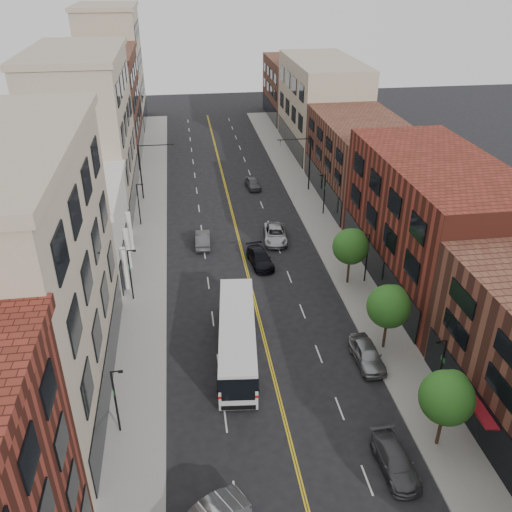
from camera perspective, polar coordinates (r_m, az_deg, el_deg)
name	(u,v)px	position (r m, az deg, el deg)	size (l,w,h in m)	color
sidewalk_left	(148,244)	(60.63, -11.27, 1.27)	(4.00, 110.00, 0.15)	gray
sidewalk_right	(325,232)	(62.50, 7.32, 2.49)	(4.00, 110.00, 0.15)	gray
bldg_l_tanoffice	(16,284)	(38.56, -23.97, -2.72)	(10.00, 22.00, 18.00)	tan
bldg_l_white	(71,232)	(56.29, -18.89, 2.43)	(10.00, 14.00, 8.00)	silver
bldg_l_far_a	(86,133)	(70.30, -17.47, 12.23)	(10.00, 20.00, 18.00)	tan
bldg_l_far_b	(104,106)	(89.86, -15.68, 14.91)	(10.00, 20.00, 15.00)	brown
bldg_l_far_c	(113,69)	(106.92, -14.87, 18.49)	(10.00, 16.00, 20.00)	tan
bldg_r_mid	(432,222)	(53.11, 18.07, 3.38)	(10.00, 22.00, 12.00)	#5F2419
bldg_r_far_a	(361,160)	(71.46, 11.02, 9.90)	(10.00, 20.00, 10.00)	brown
bldg_r_far_b	(322,105)	(90.24, 6.92, 15.47)	(10.00, 22.00, 14.00)	tan
bldg_r_far_c	(296,89)	(109.55, 4.18, 17.15)	(10.00, 18.00, 11.00)	brown
tree_r_1	(448,396)	(36.13, 19.54, -13.69)	(3.40, 3.40, 5.59)	black
tree_r_2	(390,305)	(43.18, 13.88, -5.02)	(3.40, 3.40, 5.59)	black
tree_r_3	(351,245)	(51.21, 10.01, 1.12)	(3.40, 3.40, 5.59)	black
lamp_l_1	(116,398)	(36.80, -14.54, -14.29)	(0.81, 0.55, 5.05)	black
lamp_l_2	(131,272)	(49.70, -13.06, -1.66)	(0.81, 0.55, 5.05)	black
lamp_l_3	(139,202)	(64.01, -12.23, 5.56)	(0.81, 0.55, 5.05)	black
lamp_r_1	(441,366)	(40.08, 18.87, -10.90)	(0.81, 0.55, 5.05)	black
lamp_r_2	(367,255)	(52.17, 11.56, 0.07)	(0.81, 0.55, 5.05)	black
lamp_r_3	(324,192)	(65.95, 7.18, 6.71)	(0.81, 0.55, 5.05)	black
signal_mast_left	(146,165)	(70.83, -11.52, 9.37)	(4.49, 0.18, 7.20)	black
signal_mast_right	(304,158)	(72.48, 5.12, 10.29)	(4.49, 0.18, 7.20)	black
city_bus	(237,336)	(42.51, -1.99, -8.38)	(4.00, 12.76, 3.23)	silver
car_parked_mid	(395,461)	(36.32, 14.45, -20.17)	(1.92, 4.72, 1.37)	#434448
car_parked_far	(367,354)	(43.28, 11.61, -10.08)	(1.90, 4.72, 1.61)	gray
car_lane_behind	(203,239)	(59.29, -5.63, 1.78)	(1.56, 4.48, 1.47)	#414146
car_lane_a	(260,258)	(55.27, 0.42, -0.24)	(2.00, 4.93, 1.43)	black
car_lane_b	(275,234)	(60.07, 2.04, 2.31)	(2.52, 5.46, 1.52)	#AAABB2
car_lane_c	(253,183)	(74.42, -0.34, 7.67)	(1.63, 4.05, 1.38)	#4C4C51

